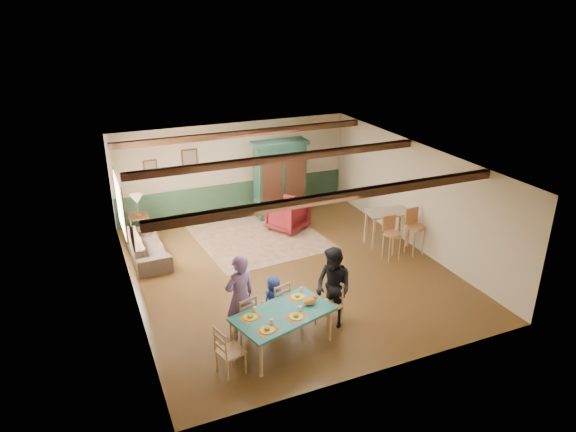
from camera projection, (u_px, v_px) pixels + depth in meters
name	position (u px, v px, depth m)	size (l,w,h in m)	color
floor	(287.00, 269.00, 12.20)	(8.00, 8.00, 0.00)	#492E14
wall_back	(234.00, 168.00, 15.09)	(7.00, 0.02, 2.70)	beige
wall_left	(129.00, 242.00, 10.42)	(0.02, 8.00, 2.70)	beige
wall_right	(415.00, 195.00, 12.96)	(0.02, 8.00, 2.70)	beige
ceiling	(287.00, 159.00, 11.17)	(7.00, 8.00, 0.02)	silver
wainscot_back	(236.00, 197.00, 15.41)	(6.95, 0.03, 0.90)	#203C27
ceiling_beam_front	(337.00, 197.00, 9.25)	(6.95, 0.16, 0.16)	black
ceiling_beam_mid	(280.00, 158.00, 11.54)	(6.95, 0.16, 0.16)	black
ceiling_beam_back	(244.00, 134.00, 13.75)	(6.95, 0.16, 0.16)	black
window_left	(120.00, 205.00, 11.80)	(0.06, 1.60, 1.30)	white
picture_left_wall	(132.00, 235.00, 9.77)	(0.04, 0.42, 0.52)	gray
picture_back_a	(190.00, 159.00, 14.42)	(0.45, 0.04, 0.55)	gray
picture_back_b	(150.00, 168.00, 14.07)	(0.38, 0.04, 0.48)	gray
dining_table	(283.00, 330.00, 9.27)	(1.76, 0.98, 0.74)	#226B66
dining_chair_far_left	(243.00, 316.00, 9.52)	(0.41, 0.43, 0.93)	#AB8155
dining_chair_far_right	(276.00, 302.00, 9.97)	(0.41, 0.43, 0.93)	#AB8155
dining_chair_end_left	(230.00, 350.00, 8.58)	(0.41, 0.43, 0.93)	#AB8155
dining_chair_end_right	(329.00, 304.00, 9.89)	(0.41, 0.43, 0.93)	#AB8155
person_man	(240.00, 297.00, 9.43)	(0.62, 0.40, 1.69)	#765490
person_woman	(333.00, 287.00, 9.81)	(0.79, 0.61, 1.62)	black
person_child	(274.00, 299.00, 10.02)	(0.48, 0.31, 0.99)	navy
cat	(310.00, 301.00, 9.34)	(0.35, 0.14, 0.18)	orange
place_setting_near_left	(267.00, 328.00, 8.62)	(0.39, 0.29, 0.11)	yellow
place_setting_near_center	(296.00, 314.00, 8.99)	(0.39, 0.29, 0.11)	yellow
place_setting_far_left	(250.00, 315.00, 8.98)	(0.39, 0.29, 0.11)	yellow
place_setting_far_right	(298.00, 295.00, 9.60)	(0.39, 0.29, 0.11)	yellow
area_rug	(256.00, 234.00, 14.01)	(3.13, 3.71, 0.01)	tan
armoire	(280.00, 179.00, 14.88)	(1.59, 0.64, 2.25)	#133025
armchair	(287.00, 215.00, 14.19)	(0.92, 0.94, 0.86)	#490E15
sofa	(147.00, 247.00, 12.61)	(2.08, 0.81, 0.61)	#433429
end_table	(140.00, 227.00, 13.70)	(0.52, 0.52, 0.64)	black
table_lamp	(137.00, 205.00, 13.46)	(0.33, 0.33, 0.59)	tan
counter_table	(387.00, 228.00, 13.26)	(1.11, 0.65, 0.93)	#B8AB8F
bar_stool_left	(392.00, 239.00, 12.47)	(0.39, 0.43, 1.10)	#B47346
bar_stool_right	(415.00, 232.00, 12.73)	(0.41, 0.45, 1.17)	#B47346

